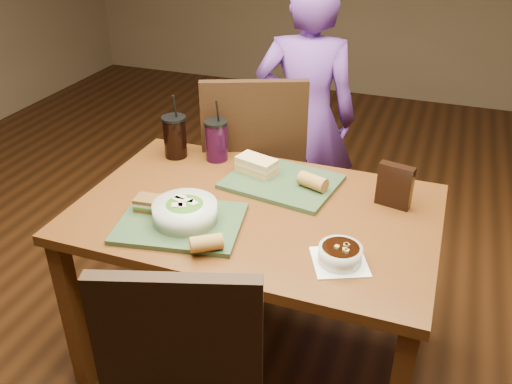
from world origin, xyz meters
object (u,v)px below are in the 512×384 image
(sandwich_far, at_px, (257,165))
(baguette_far, at_px, (313,182))
(cup_cola, at_px, (175,136))
(dining_table, at_px, (256,229))
(baguette_near, at_px, (206,243))
(chair_far, at_px, (262,170))
(soup_bowl, at_px, (340,254))
(tray_near, at_px, (181,223))
(chip_bag, at_px, (395,186))
(cup_berry, at_px, (216,140))
(tray_far, at_px, (282,182))
(salad_bowl, at_px, (185,211))
(sandwich_near, at_px, (150,203))
(diner, at_px, (305,119))

(sandwich_far, bearing_deg, baguette_far, -11.20)
(baguette_far, height_order, cup_cola, cup_cola)
(sandwich_far, bearing_deg, dining_table, -70.42)
(baguette_far, xyz_separation_m, cup_cola, (-0.64, 0.10, 0.05))
(baguette_near, bearing_deg, chair_far, 98.13)
(dining_table, height_order, baguette_near, baguette_near)
(dining_table, relative_size, soup_bowl, 5.90)
(dining_table, xyz_separation_m, tray_near, (-0.21, -0.19, 0.10))
(dining_table, bearing_deg, chip_bag, 22.73)
(cup_cola, relative_size, cup_berry, 1.04)
(tray_far, relative_size, baguette_far, 3.75)
(salad_bowl, bearing_deg, chair_far, 88.97)
(chair_far, relative_size, baguette_far, 9.52)
(salad_bowl, distance_m, chip_bag, 0.76)
(tray_far, xyz_separation_m, sandwich_near, (-0.37, -0.37, 0.03))
(tray_far, relative_size, chip_bag, 2.55)
(cup_berry, bearing_deg, baguette_far, -16.53)
(tray_near, xyz_separation_m, cup_cola, (-0.27, 0.49, 0.08))
(dining_table, xyz_separation_m, salad_bowl, (-0.19, -0.18, 0.15))
(baguette_near, distance_m, chip_bag, 0.73)
(salad_bowl, bearing_deg, sandwich_far, 75.35)
(cup_cola, xyz_separation_m, chip_bag, (0.94, -0.10, -0.01))
(chair_far, bearing_deg, tray_far, -60.30)
(salad_bowl, height_order, sandwich_near, salad_bowl)
(sandwich_far, bearing_deg, soup_bowl, -45.48)
(baguette_far, bearing_deg, dining_table, -130.59)
(baguette_near, height_order, baguette_far, baguette_far)
(tray_far, distance_m, cup_berry, 0.36)
(soup_bowl, bearing_deg, chip_bag, 75.21)
(diner, relative_size, sandwich_near, 13.20)
(soup_bowl, bearing_deg, cup_cola, 148.85)
(soup_bowl, distance_m, baguette_near, 0.42)
(sandwich_far, height_order, baguette_far, sandwich_far)
(tray_far, relative_size, salad_bowl, 1.89)
(dining_table, relative_size, diner, 0.90)
(tray_far, height_order, sandwich_far, sandwich_far)
(diner, bearing_deg, chair_far, 64.19)
(salad_bowl, relative_size, cup_berry, 0.82)
(chair_far, distance_m, cup_berry, 0.37)
(dining_table, height_order, tray_far, tray_far)
(salad_bowl, distance_m, sandwich_near, 0.15)
(chair_far, distance_m, soup_bowl, 0.98)
(soup_bowl, relative_size, cup_cola, 0.78)
(sandwich_near, xyz_separation_m, baguette_far, (0.50, 0.35, 0.00))
(dining_table, distance_m, diner, 0.97)
(soup_bowl, bearing_deg, cup_berry, 140.67)
(tray_near, relative_size, chip_bag, 2.55)
(sandwich_far, distance_m, baguette_near, 0.55)
(tray_near, height_order, baguette_near, baguette_near)
(chair_far, xyz_separation_m, tray_near, (-0.03, -0.77, 0.17))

